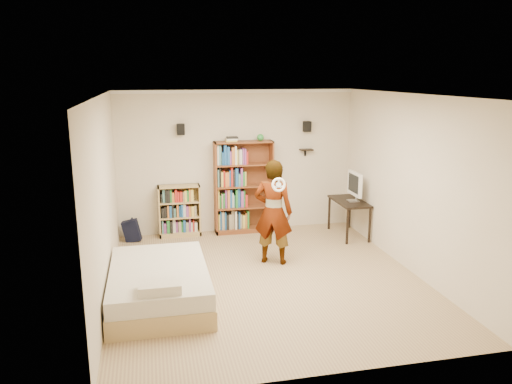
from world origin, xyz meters
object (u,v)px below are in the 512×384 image
low_bookshelf (180,211)px  person (273,212)px  tall_bookshelf (244,187)px  daybed (159,280)px  computer_desk (349,218)px

low_bookshelf → person: person is taller
tall_bookshelf → daybed: 3.27m
daybed → low_bookshelf: bearing=80.6°
tall_bookshelf → low_bookshelf: size_ratio=1.82×
tall_bookshelf → person: bearing=-84.8°
computer_desk → person: bearing=-148.9°
daybed → person: size_ratio=1.18×
low_bookshelf → tall_bookshelf: bearing=-0.8°
daybed → person: person is taller
computer_desk → low_bookshelf: bearing=167.9°
person → computer_desk: bearing=-124.0°
tall_bookshelf → computer_desk: size_ratio=1.76×
tall_bookshelf → low_bookshelf: (-1.22, 0.02, -0.40)m
computer_desk → daybed: 4.13m
tall_bookshelf → low_bookshelf: 1.29m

